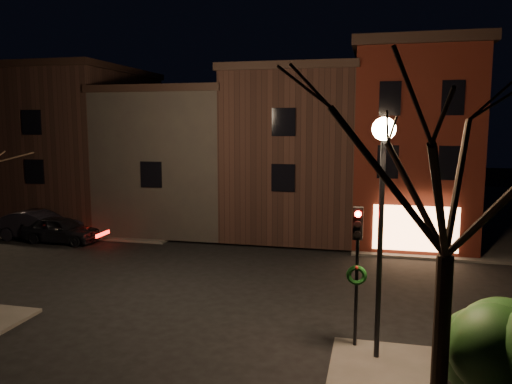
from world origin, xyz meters
TOP-DOWN VIEW (x-y plane):
  - ground at (0.00, 0.00)m, footprint 120.00×120.00m
  - sidewalk_far_left at (-20.00, 20.00)m, footprint 30.00×30.00m
  - corner_building at (8.00, 9.47)m, footprint 6.50×8.50m
  - row_building_a at (1.50, 10.50)m, footprint 7.30×10.30m
  - row_building_b at (-5.75, 10.50)m, footprint 7.80×10.30m
  - row_building_c at (-13.00, 10.50)m, footprint 7.30×10.30m
  - street_lamp_near at (6.20, -6.00)m, footprint 0.60×0.60m
  - traffic_signal at (5.60, -5.51)m, footprint 0.58×0.38m
  - bare_tree_right at (7.50, -8.50)m, footprint 6.40×6.40m
  - parked_car_a at (-10.57, 4.14)m, footprint 4.28×1.79m
  - parked_car_b at (-12.22, 4.50)m, footprint 4.91×1.83m

SIDE VIEW (x-z plane):
  - ground at x=0.00m, z-range 0.00..0.00m
  - sidewalk_far_left at x=-20.00m, z-range 0.00..0.12m
  - parked_car_a at x=-10.57m, z-range 0.00..1.45m
  - parked_car_b at x=-12.22m, z-range 0.00..1.60m
  - traffic_signal at x=5.60m, z-range 0.78..4.83m
  - row_building_b at x=-5.75m, z-range 0.13..8.53m
  - row_building_a at x=1.50m, z-range 0.13..9.53m
  - row_building_c at x=-13.00m, z-range 0.13..10.03m
  - street_lamp_near at x=6.20m, z-range 1.94..8.42m
  - corner_building at x=8.00m, z-range 0.15..10.65m
  - bare_tree_right at x=7.50m, z-range 1.90..10.40m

